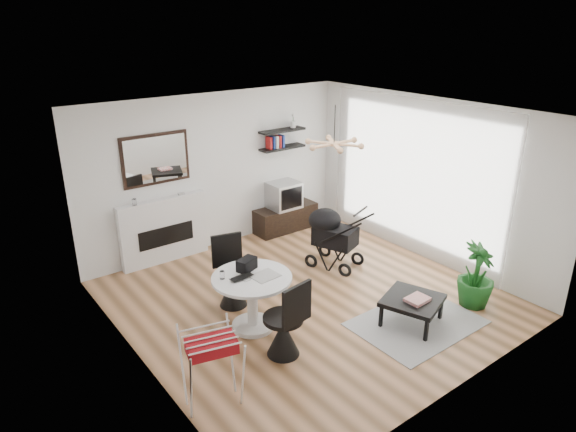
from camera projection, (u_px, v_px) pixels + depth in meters
floor at (307, 298)px, 7.51m from camera, size 5.00×5.00×0.00m
ceiling at (310, 113)px, 6.53m from camera, size 5.00×5.00×0.00m
wall_back at (217, 171)px, 8.87m from camera, size 5.00×0.00×5.00m
wall_left at (132, 262)px, 5.61m from camera, size 0.00×5.00×5.00m
wall_right at (426, 180)px, 8.43m from camera, size 0.00×5.00×5.00m
sheer_curtain at (413, 178)px, 8.52m from camera, size 0.04×3.60×2.60m
fireplace at (163, 223)px, 8.44m from camera, size 1.50×0.17×2.16m
shelf_lower at (282, 148)px, 9.43m from camera, size 0.90×0.25×0.04m
shelf_upper at (282, 130)px, 9.31m from camera, size 0.90×0.25×0.04m
pendant_lamp at (334, 144)px, 7.35m from camera, size 0.90×0.90×0.10m
tv_console at (286, 218)px, 9.85m from camera, size 1.26×0.44×0.47m
crt_tv at (284, 195)px, 9.64m from camera, size 0.57×0.50×0.50m
dining_table at (252, 294)px, 6.64m from camera, size 1.04×1.04×0.76m
laptop at (244, 279)px, 6.46m from camera, size 0.33×0.23×0.02m
black_bag at (247, 264)px, 6.69m from camera, size 0.31×0.24×0.16m
newspaper at (265, 276)px, 6.55m from camera, size 0.36×0.31×0.01m
drinking_glass at (222, 275)px, 6.47m from camera, size 0.06×0.06×0.11m
chair_far at (232, 284)px, 7.25m from camera, size 0.51×0.53×1.01m
chair_near at (285, 332)px, 6.15m from camera, size 0.50×0.52×1.03m
drying_rack at (212, 369)px, 5.30m from camera, size 0.69×0.66×0.86m
stroller at (332, 239)px, 8.37m from camera, size 0.81×0.98×1.08m
rug at (416, 323)px, 6.90m from camera, size 1.66×1.20×0.01m
coffee_table at (412, 301)px, 6.79m from camera, size 0.92×0.92×0.37m
magazines at (417, 299)px, 6.71m from camera, size 0.31×0.25×0.04m
potted_plant at (476, 275)px, 7.19m from camera, size 0.64×0.64×0.94m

